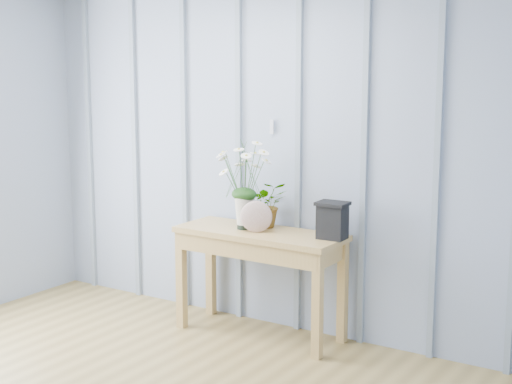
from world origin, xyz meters
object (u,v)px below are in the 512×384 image
Objects in this scene: sideboard at (260,247)px; daisy_vase at (244,173)px; carved_box at (332,220)px; felt_disc_vessel at (256,217)px.

daisy_vase is at bearing -176.88° from sideboard.
carved_box is at bearing 5.63° from daisy_vase.
carved_box is (0.66, 0.06, -0.27)m from daisy_vase.
daisy_vase reaches higher than sideboard.
felt_disc_vessel is at bearing -167.85° from carved_box.
felt_disc_vessel reaches higher than sideboard.
sideboard is 1.89× the size of daisy_vase.
felt_disc_vessel is at bearing -84.95° from sideboard.
felt_disc_vessel is (0.00, -0.06, 0.22)m from sideboard.
sideboard is 5.44× the size of felt_disc_vessel.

